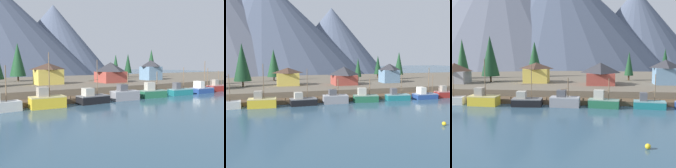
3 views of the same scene
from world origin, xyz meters
The scene contains 21 objects.
ground_plane centered at (0.00, 20.00, -0.50)m, with size 400.00×400.00×1.00m, color #335166.
dock centered at (0.00, 1.99, 0.50)m, with size 80.00×4.00×1.60m.
shoreline_bank centered at (0.00, 32.00, 1.25)m, with size 400.00×56.00×2.50m, color #665B4C.
mountain_west_peak centered at (-55.80, 127.31, 38.05)m, with size 160.89×160.89×76.10m, color slate.
mountain_central_peak centered at (-18.96, 130.18, 34.66)m, with size 149.15×149.15×69.33m, color #4C566B.
mountain_east_peak centered at (32.97, 131.87, 24.85)m, with size 83.49×83.49×49.70m, color #4C566B.
fishing_boat_yellow centered at (-17.41, -1.90, 1.33)m, with size 6.42×3.49×10.04m.
fishing_boat_black centered at (-8.01, -1.85, 1.09)m, with size 6.36×3.36×8.79m.
fishing_boat_grey centered at (0.13, -1.67, 1.27)m, with size 6.30×3.07×6.16m.
fishing_boat_green centered at (8.11, -1.83, 1.24)m, with size 6.56×3.43×6.11m.
fishing_boat_teal centered at (17.36, -1.80, 1.02)m, with size 6.51×3.35×7.05m.
house_red centered at (7.98, 16.36, 5.51)m, with size 7.72×7.29×5.87m.
house_yellow centered at (-9.92, 18.91, 5.39)m, with size 7.16×5.26×5.66m.
house_grey centered at (-32.21, 15.26, 5.35)m, with size 7.72×5.53×5.57m.
house_blue centered at (25.33, 18.33, 5.91)m, with size 6.18×5.34×6.66m.
conifer_near_right centered at (16.72, 26.82, 7.56)m, with size 2.70×2.70×8.64m.
conifer_mid_right centered at (-13.88, 35.76, 9.20)m, with size 4.91×4.91×11.89m.
conifer_back_left centered at (29.63, 37.17, 8.04)m, with size 3.11×3.11×9.54m.
conifer_back_right centered at (-35.73, 27.87, 9.66)m, with size 4.01×4.01×12.53m.
conifer_centre centered at (-23.39, 19.30, 9.97)m, with size 5.16×5.16×13.21m.
channel_buoy centered at (12.80, -25.95, 0.35)m, with size 0.70×0.70×0.70m, color gold.
Camera 3 is at (5.99, -60.71, 12.38)m, focal length 46.09 mm.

